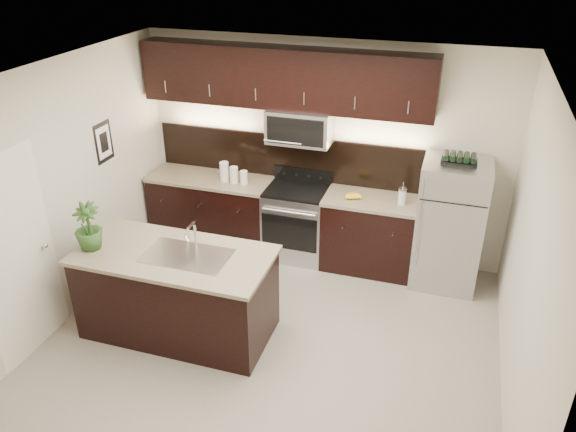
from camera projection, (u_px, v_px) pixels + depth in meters
The scene contains 12 objects.
ground at pixel (272, 338), 5.83m from camera, with size 4.50×4.50×0.00m, color gray.
room_walls at pixel (257, 191), 5.04m from camera, with size 4.52×4.02×2.71m.
counter_run at pixel (281, 220), 7.16m from camera, with size 3.51×0.65×0.94m.
upper_fixtures at pixel (286, 88), 6.51m from camera, with size 3.49×0.40×1.66m.
island at pixel (177, 292), 5.74m from camera, with size 1.96×0.96×0.94m.
sink_faucet at pixel (187, 254), 5.49m from camera, with size 0.84×0.50×0.28m.
refrigerator at pixel (449, 225), 6.42m from camera, with size 0.74×0.67×1.53m, color #B2B2B7.
wine_rack at pixel (459, 159), 6.05m from camera, with size 0.38×0.23×0.09m.
plant at pixel (88, 227), 5.51m from camera, with size 0.27×0.27×0.49m, color #2A4F1F.
canisters at pixel (232, 174), 7.01m from camera, with size 0.37×0.13×0.25m.
french_press at pixel (402, 196), 6.46m from camera, with size 0.09×0.09×0.27m.
bananas at pixel (348, 196), 6.63m from camera, with size 0.20×0.16×0.06m, color yellow.
Camera 1 is at (1.53, -4.32, 3.82)m, focal length 35.00 mm.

